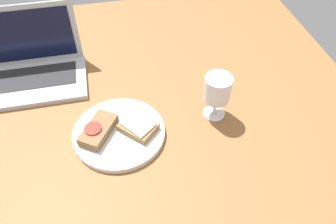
# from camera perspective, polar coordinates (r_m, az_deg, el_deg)

# --- Properties ---
(wooden_table) EXTENTS (1.40, 1.40, 0.03)m
(wooden_table) POSITION_cam_1_polar(r_m,az_deg,el_deg) (0.95, -5.39, -2.52)
(wooden_table) COLOR brown
(wooden_table) RESTS_ON ground
(plate) EXTENTS (0.25, 0.25, 0.02)m
(plate) POSITION_cam_1_polar(r_m,az_deg,el_deg) (0.91, -8.50, -3.62)
(plate) COLOR silver
(plate) RESTS_ON wooden_table
(sandwich_with_tomato) EXTENTS (0.12, 0.13, 0.03)m
(sandwich_with_tomato) POSITION_cam_1_polar(r_m,az_deg,el_deg) (0.90, -12.05, -3.05)
(sandwich_with_tomato) COLOR brown
(sandwich_with_tomato) RESTS_ON plate
(sandwich_with_cheese) EXTENTS (0.12, 0.12, 0.03)m
(sandwich_with_cheese) POSITION_cam_1_polar(r_m,az_deg,el_deg) (0.89, -5.26, -2.52)
(sandwich_with_cheese) COLOR #937047
(sandwich_with_cheese) RESTS_ON plate
(wine_glass) EXTENTS (0.07, 0.07, 0.14)m
(wine_glass) POSITION_cam_1_polar(r_m,az_deg,el_deg) (0.90, 8.59, 3.69)
(wine_glass) COLOR white
(wine_glass) RESTS_ON wooden_table
(laptop) EXTENTS (0.35, 0.23, 0.21)m
(laptop) POSITION_cam_1_polar(r_m,az_deg,el_deg) (1.13, -23.19, 7.17)
(laptop) COLOR #ADAFB5
(laptop) RESTS_ON wooden_table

